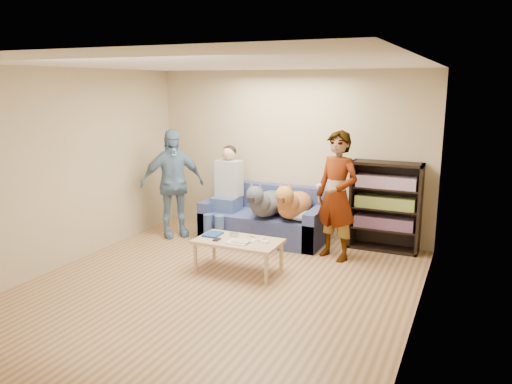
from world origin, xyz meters
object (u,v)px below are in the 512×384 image
at_px(sofa, 265,221).
at_px(coffee_table, 238,243).
at_px(person_seated, 226,189).
at_px(notebook_blue, 213,234).
at_px(bookshelf, 385,204).
at_px(dog_tan, 293,204).
at_px(person_standing_left, 172,183).
at_px(camera_silver, 234,234).
at_px(dog_gray, 266,202).
at_px(person_standing_right, 337,196).

distance_m(sofa, coffee_table, 1.44).
bearing_deg(person_seated, notebook_blue, -70.30).
bearing_deg(bookshelf, dog_tan, -162.57).
xyz_separation_m(person_standing_left, notebook_blue, (1.23, -0.91, -0.42)).
xyz_separation_m(camera_silver, dog_gray, (0.00, 1.06, 0.20)).
relative_size(coffee_table, bookshelf, 0.85).
relative_size(person_standing_right, camera_silver, 16.19).
xyz_separation_m(person_standing_right, sofa, (-1.25, 0.43, -0.61)).
height_order(person_standing_right, notebook_blue, person_standing_right).
relative_size(notebook_blue, camera_silver, 2.36).
bearing_deg(sofa, camera_silver, -84.94).
height_order(notebook_blue, camera_silver, camera_silver).
bearing_deg(person_standing_left, notebook_blue, -83.23).
distance_m(person_standing_left, bookshelf, 3.27).
bearing_deg(dog_gray, dog_tan, 9.95).
bearing_deg(person_standing_left, bookshelf, -34.31).
xyz_separation_m(person_standing_right, coffee_table, (-1.01, -1.00, -0.52)).
bearing_deg(dog_tan, coffee_table, -103.02).
relative_size(person_seated, bookshelf, 1.13).
height_order(notebook_blue, dog_gray, dog_gray).
xyz_separation_m(notebook_blue, coffee_table, (0.40, -0.05, -0.06)).
bearing_deg(person_standing_left, dog_gray, -38.26).
bearing_deg(coffee_table, camera_silver, 135.00).
height_order(camera_silver, bookshelf, bookshelf).
xyz_separation_m(camera_silver, coffee_table, (0.12, -0.12, -0.07)).
bearing_deg(camera_silver, sofa, 95.06).
distance_m(person_standing_left, camera_silver, 1.78).
bearing_deg(dog_tan, camera_silver, -109.86).
relative_size(dog_tan, bookshelf, 0.91).
bearing_deg(coffee_table, person_standing_right, 44.47).
xyz_separation_m(notebook_blue, dog_tan, (0.69, 1.21, 0.22)).
relative_size(notebook_blue, dog_gray, 0.21).
height_order(person_standing_right, person_standing_left, person_standing_right).
bearing_deg(dog_tan, bookshelf, 17.43).
bearing_deg(notebook_blue, person_seated, 109.70).
xyz_separation_m(person_standing_left, sofa, (1.39, 0.46, -0.57)).
height_order(person_seated, coffee_table, person_seated).
height_order(dog_gray, dog_tan, dog_tan).
bearing_deg(sofa, person_standing_left, -161.81).
relative_size(person_seated, dog_tan, 1.25).
distance_m(notebook_blue, coffee_table, 0.41).
xyz_separation_m(sofa, person_seated, (-0.61, -0.13, 0.49)).
distance_m(camera_silver, dog_tan, 1.23).
distance_m(camera_silver, sofa, 1.32).
height_order(person_standing_left, notebook_blue, person_standing_left).
distance_m(dog_tan, bookshelf, 1.34).
relative_size(person_standing_left, camera_silver, 15.54).
xyz_separation_m(person_standing_right, dog_tan, (-0.72, 0.26, -0.24)).
relative_size(person_standing_right, dog_tan, 1.51).
distance_m(notebook_blue, sofa, 1.39).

